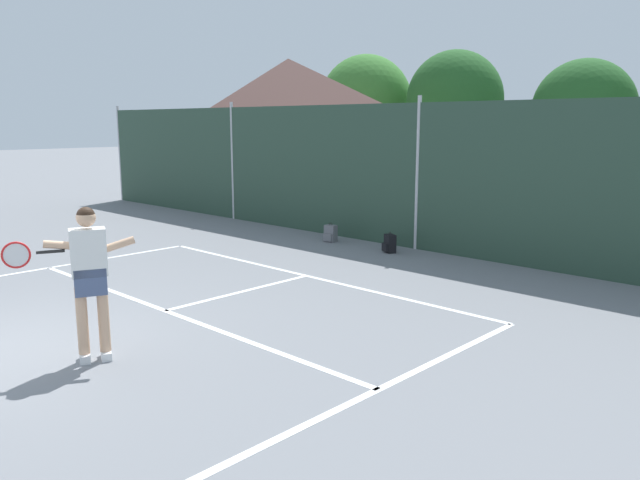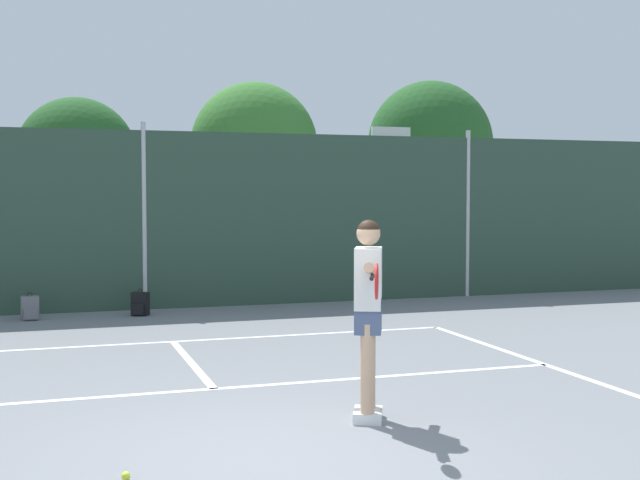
# 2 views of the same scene
# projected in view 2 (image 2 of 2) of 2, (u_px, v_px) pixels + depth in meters

# --- Properties ---
(ground_plane) EXTENTS (120.00, 120.00, 0.00)m
(ground_plane) POSITION_uv_depth(u_px,v_px,m) (274.00, 458.00, 6.63)
(ground_plane) COLOR slate
(court_markings) EXTENTS (8.30, 11.10, 0.01)m
(court_markings) POSITION_uv_depth(u_px,v_px,m) (254.00, 436.00, 7.24)
(court_markings) COLOR white
(court_markings) RESTS_ON ground
(chainlink_fence) EXTENTS (26.09, 0.09, 3.38)m
(chainlink_fence) POSITION_uv_depth(u_px,v_px,m) (144.00, 220.00, 15.08)
(chainlink_fence) COLOR #284233
(chainlink_fence) RESTS_ON ground
(basketball_hoop) EXTENTS (0.90, 0.67, 3.55)m
(basketball_hoop) POSITION_uv_depth(u_px,v_px,m) (390.00, 184.00, 18.37)
(basketball_hoop) COLOR yellow
(basketball_hoop) RESTS_ON ground
(treeline_backdrop) EXTENTS (26.00, 3.95, 5.97)m
(treeline_backdrop) POSITION_uv_depth(u_px,v_px,m) (95.00, 144.00, 25.39)
(treeline_backdrop) COLOR brown
(treeline_backdrop) RESTS_ON ground
(tennis_player) EXTENTS (0.54, 1.38, 1.85)m
(tennis_player) POSITION_uv_depth(u_px,v_px,m) (368.00, 301.00, 7.66)
(tennis_player) COLOR silver
(tennis_player) RESTS_ON ground
(tennis_ball) EXTENTS (0.07, 0.07, 0.07)m
(tennis_ball) POSITION_uv_depth(u_px,v_px,m) (126.00, 476.00, 6.11)
(tennis_ball) COLOR #CCE033
(tennis_ball) RESTS_ON ground
(backpack_grey) EXTENTS (0.30, 0.27, 0.46)m
(backpack_grey) POSITION_uv_depth(u_px,v_px,m) (30.00, 309.00, 13.87)
(backpack_grey) COLOR slate
(backpack_grey) RESTS_ON ground
(backpack_black) EXTENTS (0.34, 0.33, 0.46)m
(backpack_black) POSITION_uv_depth(u_px,v_px,m) (140.00, 304.00, 14.40)
(backpack_black) COLOR black
(backpack_black) RESTS_ON ground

